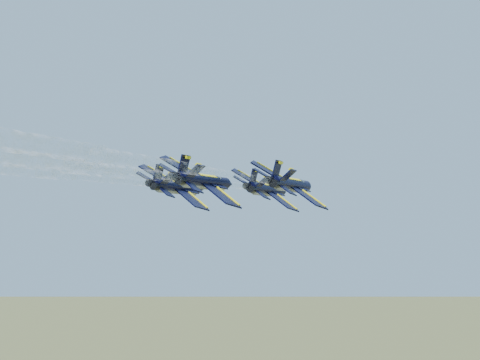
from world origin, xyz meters
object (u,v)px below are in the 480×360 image
at_px(jet_left, 178,187).
at_px(jet_slot, 205,181).
at_px(jet_right, 291,184).
at_px(jet_lead, 267,190).

bearing_deg(jet_left, jet_slot, -47.79).
relative_size(jet_left, jet_right, 1.00).
xyz_separation_m(jet_lead, jet_left, (-10.50, -14.02, 0.00)).
bearing_deg(jet_right, jet_lead, 124.79).
relative_size(jet_lead, jet_left, 1.00).
xyz_separation_m(jet_right, jet_slot, (-8.80, -12.78, 0.00)).
xyz_separation_m(jet_lead, jet_right, (9.26, -13.25, 0.00)).
distance_m(jet_left, jet_slot, 16.26).
xyz_separation_m(jet_left, jet_right, (19.76, 0.76, 0.00)).
bearing_deg(jet_slot, jet_lead, 90.86).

